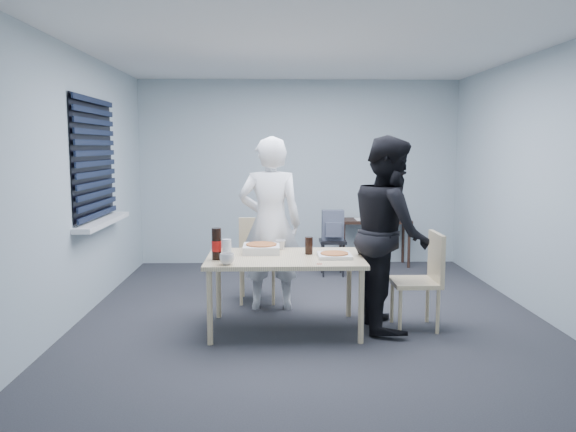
{
  "coord_description": "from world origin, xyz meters",
  "views": [
    {
      "loc": [
        -0.38,
        -5.49,
        1.67
      ],
      "look_at": [
        -0.22,
        0.1,
        0.98
      ],
      "focal_mm": 35.0,
      "sensor_mm": 36.0,
      "label": 1
    }
  ],
  "objects_px": {
    "stool": "(332,248)",
    "person_white": "(270,224)",
    "mug_b": "(280,245)",
    "soda_bottle": "(217,244)",
    "chair_far": "(258,253)",
    "side_table": "(374,225)",
    "backpack": "(333,226)",
    "mug_a": "(227,259)",
    "person_black": "(390,233)",
    "chair_right": "(424,274)",
    "dining_table": "(285,263)"
  },
  "relations": [
    {
      "from": "person_black",
      "to": "chair_far",
      "type": "bearing_deg",
      "value": 51.15
    },
    {
      "from": "stool",
      "to": "person_white",
      "type": "bearing_deg",
      "value": -118.28
    },
    {
      "from": "person_black",
      "to": "stool",
      "type": "relative_size",
      "value": 3.81
    },
    {
      "from": "dining_table",
      "to": "chair_right",
      "type": "height_order",
      "value": "chair_right"
    },
    {
      "from": "person_white",
      "to": "side_table",
      "type": "distance_m",
      "value": 2.56
    },
    {
      "from": "chair_right",
      "to": "backpack",
      "type": "distance_m",
      "value": 2.25
    },
    {
      "from": "person_white",
      "to": "mug_a",
      "type": "distance_m",
      "value": 1.11
    },
    {
      "from": "stool",
      "to": "mug_a",
      "type": "xyz_separation_m",
      "value": [
        -1.16,
        -2.53,
        0.38
      ]
    },
    {
      "from": "chair_right",
      "to": "backpack",
      "type": "bearing_deg",
      "value": 105.86
    },
    {
      "from": "mug_a",
      "to": "person_white",
      "type": "bearing_deg",
      "value": 70.84
    },
    {
      "from": "side_table",
      "to": "backpack",
      "type": "relative_size",
      "value": 2.53
    },
    {
      "from": "person_black",
      "to": "soda_bottle",
      "type": "distance_m",
      "value": 1.58
    },
    {
      "from": "person_black",
      "to": "person_white",
      "type": "bearing_deg",
      "value": 60.11
    },
    {
      "from": "person_black",
      "to": "mug_a",
      "type": "relative_size",
      "value": 14.39
    },
    {
      "from": "mug_b",
      "to": "soda_bottle",
      "type": "height_order",
      "value": "soda_bottle"
    },
    {
      "from": "chair_right",
      "to": "person_black",
      "type": "height_order",
      "value": "person_black"
    },
    {
      "from": "stool",
      "to": "backpack",
      "type": "bearing_deg",
      "value": -90.0
    },
    {
      "from": "stool",
      "to": "mug_b",
      "type": "xyz_separation_m",
      "value": [
        -0.7,
        -1.84,
        0.37
      ]
    },
    {
      "from": "chair_far",
      "to": "chair_right",
      "type": "height_order",
      "value": "same"
    },
    {
      "from": "person_white",
      "to": "mug_b",
      "type": "relative_size",
      "value": 17.7
    },
    {
      "from": "person_white",
      "to": "soda_bottle",
      "type": "height_order",
      "value": "person_white"
    },
    {
      "from": "person_black",
      "to": "mug_b",
      "type": "bearing_deg",
      "value": 74.21
    },
    {
      "from": "chair_right",
      "to": "backpack",
      "type": "relative_size",
      "value": 2.28
    },
    {
      "from": "side_table",
      "to": "stool",
      "type": "bearing_deg",
      "value": -137.77
    },
    {
      "from": "dining_table",
      "to": "side_table",
      "type": "bearing_deg",
      "value": 64.55
    },
    {
      "from": "chair_right",
      "to": "soda_bottle",
      "type": "relative_size",
      "value": 3.19
    },
    {
      "from": "chair_far",
      "to": "backpack",
      "type": "bearing_deg",
      "value": 49.81
    },
    {
      "from": "backpack",
      "to": "side_table",
      "type": "bearing_deg",
      "value": 37.2
    },
    {
      "from": "side_table",
      "to": "mug_a",
      "type": "xyz_separation_m",
      "value": [
        -1.81,
        -3.12,
        0.15
      ]
    },
    {
      "from": "mug_a",
      "to": "dining_table",
      "type": "bearing_deg",
      "value": 34.86
    },
    {
      "from": "chair_far",
      "to": "mug_b",
      "type": "height_order",
      "value": "chair_far"
    },
    {
      "from": "mug_a",
      "to": "stool",
      "type": "bearing_deg",
      "value": 65.3
    },
    {
      "from": "person_white",
      "to": "side_table",
      "type": "xyz_separation_m",
      "value": [
        1.45,
        2.08,
        -0.31
      ]
    },
    {
      "from": "dining_table",
      "to": "mug_b",
      "type": "distance_m",
      "value": 0.36
    },
    {
      "from": "backpack",
      "to": "mug_b",
      "type": "height_order",
      "value": "backpack"
    },
    {
      "from": "person_white",
      "to": "person_black",
      "type": "xyz_separation_m",
      "value": [
        1.1,
        -0.63,
        0.0
      ]
    },
    {
      "from": "person_white",
      "to": "soda_bottle",
      "type": "distance_m",
      "value": 0.94
    },
    {
      "from": "side_table",
      "to": "stool",
      "type": "distance_m",
      "value": 0.91
    },
    {
      "from": "side_table",
      "to": "backpack",
      "type": "bearing_deg",
      "value": -137.21
    },
    {
      "from": "mug_b",
      "to": "person_white",
      "type": "bearing_deg",
      "value": 105.87
    },
    {
      "from": "side_table",
      "to": "dining_table",
      "type": "bearing_deg",
      "value": -115.45
    },
    {
      "from": "chair_right",
      "to": "side_table",
      "type": "relative_size",
      "value": 0.9
    },
    {
      "from": "side_table",
      "to": "stool",
      "type": "xyz_separation_m",
      "value": [
        -0.65,
        -0.59,
        -0.22
      ]
    },
    {
      "from": "person_black",
      "to": "backpack",
      "type": "bearing_deg",
      "value": 7.93
    },
    {
      "from": "backpack",
      "to": "stool",
      "type": "bearing_deg",
      "value": 84.41
    },
    {
      "from": "side_table",
      "to": "chair_far",
      "type": "bearing_deg",
      "value": -132.84
    },
    {
      "from": "chair_right",
      "to": "mug_b",
      "type": "height_order",
      "value": "chair_right"
    },
    {
      "from": "chair_far",
      "to": "soda_bottle",
      "type": "xyz_separation_m",
      "value": [
        -0.33,
        -1.18,
        0.3
      ]
    },
    {
      "from": "person_white",
      "to": "mug_b",
      "type": "height_order",
      "value": "person_white"
    },
    {
      "from": "chair_right",
      "to": "stool",
      "type": "relative_size",
      "value": 1.92
    }
  ]
}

